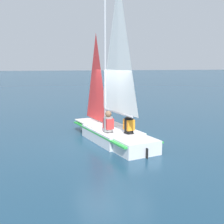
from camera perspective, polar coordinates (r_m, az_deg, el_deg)
name	(u,v)px	position (r m, az deg, el deg)	size (l,w,h in m)	color
ground_plane	(112,141)	(10.06, 0.00, -5.82)	(260.00, 260.00, 0.00)	navy
sailboat_main	(112,119)	(9.88, 0.02, -1.44)	(4.39, 2.06, 5.55)	silver
sailor_helm	(108,127)	(9.42, -0.77, -2.99)	(0.38, 0.35, 1.16)	black
sailor_crew	(129,128)	(9.25, 3.44, -3.24)	(0.38, 0.35, 1.16)	black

